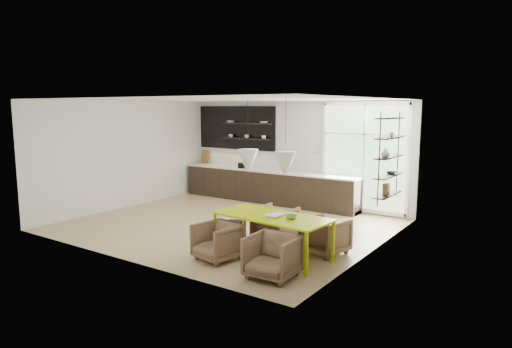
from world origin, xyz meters
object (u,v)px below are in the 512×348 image
Objects in this scene: armchair_front_right at (273,256)px; wire_stool at (234,229)px; dining_table at (272,218)px; armchair_front_left at (217,242)px; armchair_back_left at (275,223)px; armchair_back_right at (325,236)px.

wire_stool is at bearing 142.14° from armchair_front_right.
armchair_front_left is (-0.73, -0.67, -0.39)m from dining_table.
armchair_front_right is 1.66× the size of wire_stool.
armchair_back_left is 1.26m from armchair_back_right.
armchair_back_left is at bearing 123.25° from dining_table.
armchair_back_left is 1.66× the size of wire_stool.
armchair_back_left is at bearing 52.58° from wire_stool.
armchair_front_right is at bearing 3.45° from armchair_front_left.
armchair_front_right is (0.55, -0.85, -0.37)m from dining_table.
armchair_front_left is 1.30m from armchair_front_right.
dining_table is 1.08m from armchair_front_right.
armchair_front_right is at bearing 123.30° from armchair_back_left.
wire_stool is (-0.32, 0.94, -0.03)m from armchair_front_left.
wire_stool is (-1.06, 0.27, -0.43)m from dining_table.
armchair_front_right is at bearing -52.44° from dining_table.
armchair_back_right is 1.61m from armchair_front_right.
dining_table is 1.16m from armchair_back_left.
armchair_front_left is (-0.21, -1.63, -0.02)m from armchair_back_left.
dining_table is 4.71× the size of wire_stool.
dining_table is 1.07m from armchair_front_left.
armchair_back_right is 0.97× the size of armchair_front_right.
dining_table reaches higher than wire_stool.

